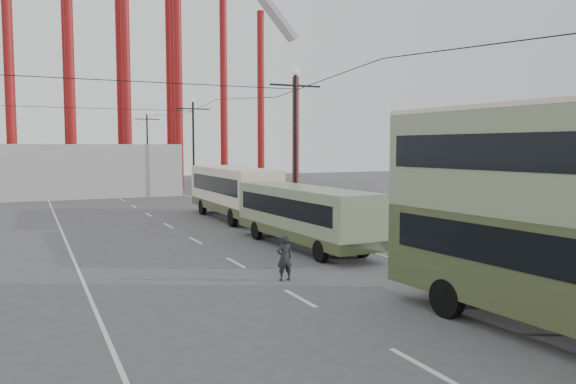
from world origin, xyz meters
TOP-DOWN VIEW (x-y plane):
  - ground at (0.00, 0.00)m, footprint 160.00×160.00m
  - road_markings at (-0.86, 19.70)m, footprint 12.52×120.00m
  - lamp_post_mid at (5.60, 18.00)m, footprint 3.20×0.44m
  - lamp_post_far at (5.60, 40.00)m, footprint 3.20×0.44m
  - lamp_post_distant at (5.60, 62.00)m, footprint 3.20×0.44m
  - fairground_shed at (-6.00, 47.00)m, footprint 22.00×10.00m
  - single_decker_green at (3.14, 12.10)m, footprint 2.75×10.21m
  - single_decker_cream at (3.67, 23.48)m, footprint 2.88×10.93m
  - pedestrian at (-0.44, 6.38)m, footprint 0.60×0.39m

SIDE VIEW (x-z plane):
  - ground at x=0.00m, z-range 0.00..0.00m
  - road_markings at x=-0.86m, z-range 0.00..0.01m
  - pedestrian at x=-0.44m, z-range 0.00..1.64m
  - single_decker_green at x=3.14m, z-range 0.18..3.05m
  - single_decker_cream at x=3.67m, z-range 0.22..3.61m
  - fairground_shed at x=-6.00m, z-range 0.00..5.00m
  - lamp_post_mid at x=5.60m, z-range 0.02..9.34m
  - lamp_post_far at x=5.60m, z-range 0.02..9.34m
  - lamp_post_distant at x=5.60m, z-range 0.02..9.34m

